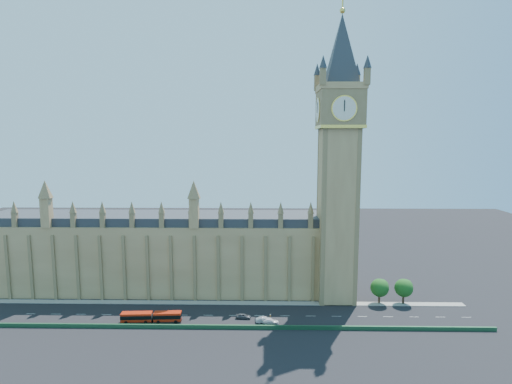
{
  "coord_description": "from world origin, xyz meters",
  "views": [
    {
      "loc": [
        13.09,
        -118.29,
        54.08
      ],
      "look_at": [
        10.8,
        10.0,
        37.59
      ],
      "focal_mm": 28.0,
      "sensor_mm": 36.0,
      "label": 1
    }
  ],
  "objects_px": {
    "red_bus": "(151,317)",
    "car_silver": "(264,320)",
    "car_white": "(271,321)",
    "car_grey": "(243,316)"
  },
  "relations": [
    {
      "from": "car_silver",
      "to": "car_white",
      "type": "height_order",
      "value": "car_silver"
    },
    {
      "from": "red_bus",
      "to": "car_grey",
      "type": "relative_size",
      "value": 3.93
    },
    {
      "from": "red_bus",
      "to": "car_silver",
      "type": "distance_m",
      "value": 33.82
    },
    {
      "from": "car_silver",
      "to": "car_white",
      "type": "relative_size",
      "value": 1.0
    },
    {
      "from": "red_bus",
      "to": "car_white",
      "type": "relative_size",
      "value": 3.68
    },
    {
      "from": "red_bus",
      "to": "car_grey",
      "type": "height_order",
      "value": "red_bus"
    },
    {
      "from": "red_bus",
      "to": "car_grey",
      "type": "xyz_separation_m",
      "value": [
        27.51,
        2.88,
        -0.82
      ]
    },
    {
      "from": "car_grey",
      "to": "car_white",
      "type": "relative_size",
      "value": 0.94
    },
    {
      "from": "car_silver",
      "to": "car_white",
      "type": "bearing_deg",
      "value": -116.96
    },
    {
      "from": "car_silver",
      "to": "car_white",
      "type": "distance_m",
      "value": 2.11
    }
  ]
}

